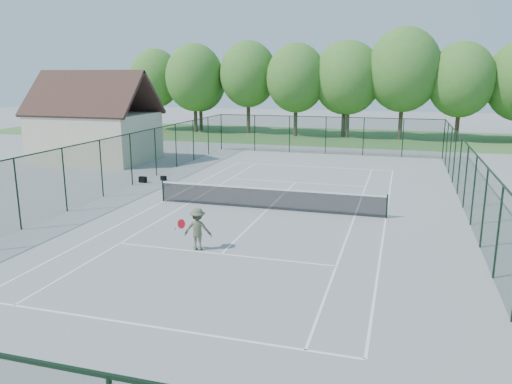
% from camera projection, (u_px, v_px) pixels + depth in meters
% --- Properties ---
extents(ground, '(140.00, 140.00, 0.00)m').
position_uv_depth(ground, '(268.00, 209.00, 23.85)').
color(ground, gray).
rests_on(ground, ground).
extents(grass_far, '(80.00, 16.00, 0.01)m').
position_uv_depth(grass_far, '(343.00, 137.00, 51.87)').
color(grass_far, '#497937').
rests_on(grass_far, ground).
extents(court_lines, '(11.05, 23.85, 0.01)m').
position_uv_depth(court_lines, '(268.00, 209.00, 23.85)').
color(court_lines, white).
rests_on(court_lines, ground).
extents(tennis_net, '(11.08, 0.08, 1.10)m').
position_uv_depth(tennis_net, '(268.00, 198.00, 23.72)').
color(tennis_net, black).
rests_on(tennis_net, ground).
extents(fence_enclosure, '(18.05, 36.05, 3.02)m').
position_uv_depth(fence_enclosure, '(268.00, 177.00, 23.49)').
color(fence_enclosure, '#193622').
rests_on(fence_enclosure, ground).
extents(utility_building, '(8.60, 6.27, 6.63)m').
position_uv_depth(utility_building, '(95.00, 119.00, 36.88)').
color(utility_building, beige).
rests_on(utility_building, ground).
extents(tree_line_far, '(39.40, 6.40, 9.70)m').
position_uv_depth(tree_line_far, '(345.00, 78.00, 50.50)').
color(tree_line_far, '#463422').
rests_on(tree_line_far, ground).
extents(sports_bag_a, '(0.48, 0.33, 0.35)m').
position_uv_depth(sports_bag_a, '(143.00, 180.00, 29.78)').
color(sports_bag_a, black).
rests_on(sports_bag_a, ground).
extents(sports_bag_b, '(0.39, 0.31, 0.27)m').
position_uv_depth(sports_bag_b, '(163.00, 178.00, 30.38)').
color(sports_bag_b, black).
rests_on(sports_bag_b, ground).
extents(tennis_player, '(2.25, 0.89, 1.58)m').
position_uv_depth(tennis_player, '(198.00, 229.00, 18.16)').
color(tennis_player, '#575A3F').
rests_on(tennis_player, ground).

